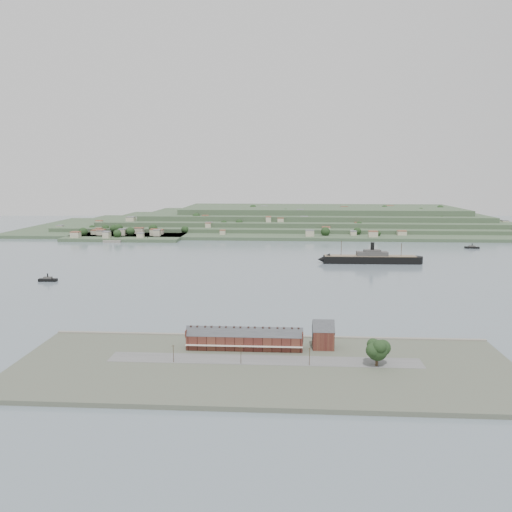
# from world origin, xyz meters

# --- Properties ---
(ground) EXTENTS (1400.00, 1400.00, 0.00)m
(ground) POSITION_xyz_m (0.00, 0.00, 0.00)
(ground) COLOR slate
(ground) RESTS_ON ground
(near_shore) EXTENTS (220.00, 80.00, 2.60)m
(near_shore) POSITION_xyz_m (0.00, -186.75, 1.01)
(near_shore) COLOR #4C5142
(near_shore) RESTS_ON ground
(terrace_row) EXTENTS (55.60, 9.80, 11.07)m
(terrace_row) POSITION_xyz_m (-10.00, -168.02, 6.84)
(terrace_row) COLOR #4C201B
(terrace_row) RESTS_ON ground
(gabled_building) EXTENTS (10.40, 10.18, 14.09)m
(gabled_building) POSITION_xyz_m (27.50, -164.00, 8.19)
(gabled_building) COLOR #4C201B
(gabled_building) RESTS_ON ground
(far_peninsula) EXTENTS (760.00, 309.00, 30.00)m
(far_peninsula) POSITION_xyz_m (27.91, 393.10, 11.88)
(far_peninsula) COLOR #3A5035
(far_peninsula) RESTS_ON ground
(steamship) EXTENTS (99.52, 13.36, 23.88)m
(steamship) POSITION_xyz_m (86.97, 78.07, 4.41)
(steamship) COLOR black
(steamship) RESTS_ON ground
(tugboat) EXTENTS (14.57, 4.47, 6.49)m
(tugboat) POSITION_xyz_m (-178.79, -18.96, 1.58)
(tugboat) COLOR black
(tugboat) RESTS_ON ground
(ferry_west) EXTENTS (16.98, 10.28, 6.17)m
(ferry_west) POSITION_xyz_m (-165.74, 222.51, 1.49)
(ferry_west) COLOR black
(ferry_west) RESTS_ON ground
(ferry_east) EXTENTS (16.21, 6.57, 5.91)m
(ferry_east) POSITION_xyz_m (221.01, 180.11, 1.42)
(ferry_east) COLOR black
(ferry_east) RESTS_ON ground
(fig_tree) EXTENTS (11.16, 9.66, 12.45)m
(fig_tree) POSITION_xyz_m (49.48, -186.09, 9.60)
(fig_tree) COLOR #3B2B1B
(fig_tree) RESTS_ON ground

